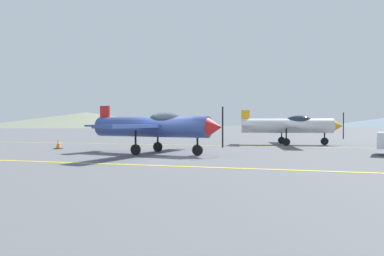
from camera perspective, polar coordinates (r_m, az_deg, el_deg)
ground_plane at (r=15.61m, az=-5.77°, el=-4.72°), size 400.00×400.00×0.00m
apron_line_near at (r=12.35m, az=-11.51°, el=-6.17°), size 80.00×0.16×0.01m
apron_line_far at (r=22.57m, az=0.65°, el=-2.99°), size 80.00×0.16×0.01m
airplane_near at (r=16.47m, az=-6.36°, el=0.34°), size 7.10×8.11×2.43m
airplane_mid at (r=24.19m, az=16.54°, el=0.46°), size 7.09×8.13×2.43m
traffic_cone_front at (r=21.02m, az=-21.95°, el=-2.56°), size 0.36×0.36×0.59m
hill_left at (r=148.52m, az=-17.78°, el=1.39°), size 85.35×85.35×6.16m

